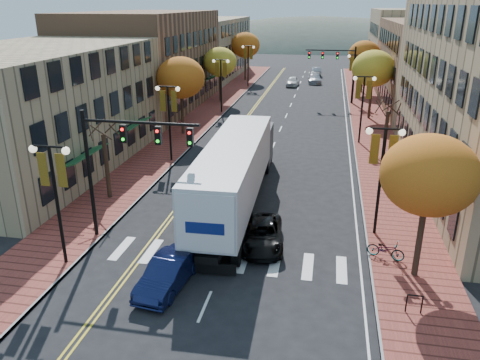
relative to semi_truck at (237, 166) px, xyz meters
The scene contains 32 objects.
ground 9.03m from the semi_truck, 85.50° to the right, with size 200.00×200.00×0.00m, color black.
sidewalk_left 25.41m from the semi_truck, 109.21° to the left, with size 4.00×85.00×0.15m, color brown.
sidewalk_right 25.89m from the semi_truck, 67.93° to the left, with size 4.00×85.00×0.15m, color brown.
building_left_near 17.01m from the semi_truck, 164.99° to the left, with size 12.00×22.00×9.00m, color #9E8966.
building_left_mid 32.01m from the semi_truck, 120.80° to the left, with size 12.00×24.00×11.00m, color brown.
building_left_far 54.90m from the semi_truck, 107.31° to the left, with size 12.00×26.00×9.50m, color #9E8966.
building_right_mid 38.57m from the semi_truck, 60.12° to the left, with size 15.00×24.00×10.00m, color brown.
building_right_far 58.68m from the semi_truck, 70.90° to the left, with size 15.00×20.00×11.00m, color #9E8966.
tree_left_a 8.35m from the semi_truck, behind, with size 0.28×0.28×4.20m.
tree_left_b 17.72m from the semi_truck, 118.42° to the left, with size 4.48×4.48×7.21m.
tree_left_c 32.56m from the semi_truck, 104.85° to the left, with size 4.16×4.16×6.69m.
tree_left_d 50.16m from the semi_truck, 99.57° to the left, with size 4.61×4.61×7.42m.
tree_right_a 11.98m from the semi_truck, 34.38° to the right, with size 4.16×4.16×6.69m.
tree_right_b 13.48m from the semi_truck, 44.09° to the left, with size 0.28×0.28×4.20m.
tree_right_c 27.31m from the semi_truck, 69.12° to the left, with size 4.48×4.48×7.21m.
tree_right_d 42.58m from the semi_truck, 76.83° to the left, with size 4.35×4.35×7.00m.
lamp_left_a 11.13m from the semi_truck, 128.35° to the right, with size 1.96×0.36×6.05m.
lamp_left_b 10.19m from the semi_truck, 132.76° to the left, with size 1.96×0.36×6.05m.
lamp_left_c 26.33m from the semi_truck, 105.04° to the left, with size 1.96×0.36×6.05m.
lamp_left_d 43.94m from the semi_truck, 98.94° to the left, with size 1.96×0.36×6.05m.
lamp_right_a 8.76m from the semi_truck, 17.78° to the right, with size 1.96×0.36×6.05m.
lamp_right_b 17.50m from the semi_truck, 61.99° to the left, with size 1.96×0.36×6.05m.
lamp_right_c 34.41m from the semi_truck, 76.23° to the left, with size 1.96×0.36×6.05m.
traffic_mast_near 7.75m from the semi_truck, 130.46° to the right, with size 6.10×0.35×7.00m.
traffic_mast_far 34.02m from the semi_truck, 79.55° to the left, with size 6.10×0.34×7.00m.
semi_truck is the anchor object (origin of this frame).
navy_sedan 9.76m from the semi_truck, 97.72° to the right, with size 1.49×4.27×1.41m, color #0E1438.
black_suv 5.76m from the semi_truck, 65.01° to the right, with size 2.10×4.56×1.27m, color black.
car_far_white 45.63m from the semi_truck, 90.39° to the left, with size 1.68×4.17×1.42m, color silver.
car_far_silver 49.17m from the semi_truck, 86.63° to the left, with size 2.00×4.91×1.43m, color #A5A5AC.
car_far_oncoming 57.24m from the semi_truck, 87.21° to the left, with size 1.58×4.54×1.49m, color #A2A2A9.
bicycle 10.21m from the semi_truck, 32.22° to the right, with size 0.63×1.81×0.95m, color gray.
Camera 1 is at (4.53, -17.93, 11.97)m, focal length 35.00 mm.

